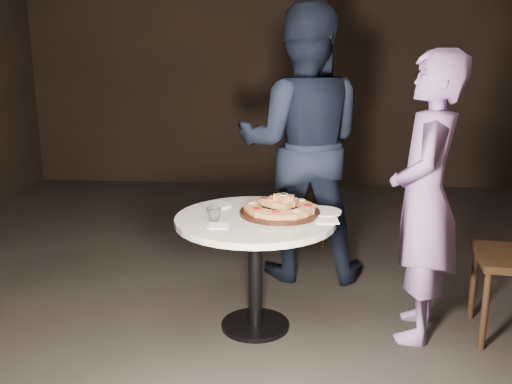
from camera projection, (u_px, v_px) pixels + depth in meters
The scene contains 12 objects.
floor at pixel (275, 321), 3.41m from camera, with size 7.00×7.00×0.00m, color black.
table at pixel (255, 238), 3.20m from camera, with size 0.94×0.94×0.67m.
serving_board at pixel (280, 212), 3.22m from camera, with size 0.45×0.45×0.02m, color black.
focaccia_pile at pixel (281, 206), 3.21m from camera, with size 0.41×0.40×0.11m.
plate_left at pixel (218, 205), 3.39m from camera, with size 0.17×0.17×0.01m, color white.
plate_right at pixel (323, 212), 3.24m from camera, with size 0.21×0.21×0.01m, color white.
water_glass at pixel (214, 215), 3.08m from camera, with size 0.08×0.08×0.07m, color silver.
napkin_near at pixel (219, 226), 3.00m from camera, with size 0.11×0.11×0.01m, color white.
napkin_far at pixel (327, 220), 3.09m from camera, with size 0.13×0.13×0.01m, color white.
chair_far at pixel (303, 193), 4.55m from camera, with size 0.44×0.46×0.79m.
diner_navy at pixel (302, 145), 3.91m from camera, with size 0.91×0.71×1.88m, color black.
diner_teal at pixel (425, 199), 3.08m from camera, with size 0.58×0.38×1.59m, color #8268A8.
Camera 1 is at (0.12, -3.11, 1.59)m, focal length 40.00 mm.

